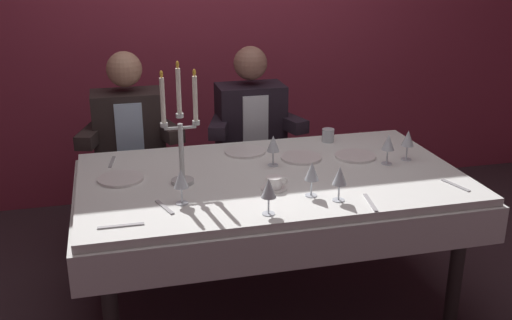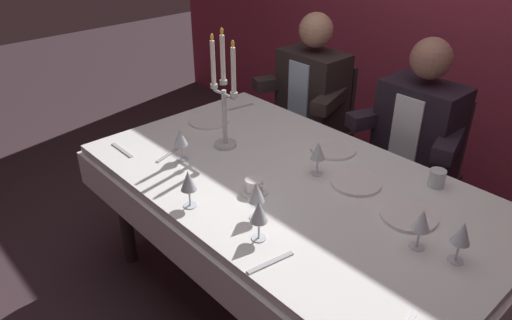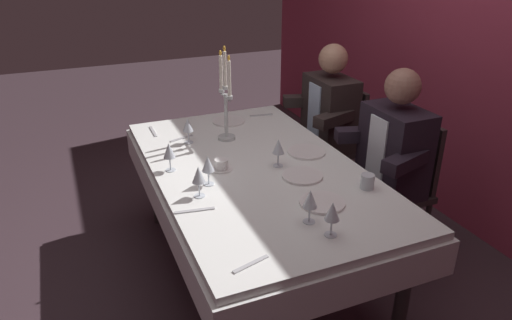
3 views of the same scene
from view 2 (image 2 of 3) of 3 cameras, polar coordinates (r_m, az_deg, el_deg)
The scene contains 22 objects.
ground_plane at distance 2.62m, azimuth 3.59°, elevation -16.29°, with size 12.00×12.00×0.00m, color #3D2C33.
dining_table at distance 2.22m, azimuth 4.08°, elevation -4.96°, with size 1.94×1.14×0.74m.
candelabra at distance 2.33m, azimuth -3.80°, elevation 7.00°, with size 0.19×0.11×0.60m.
dinner_plate_0 at distance 2.70m, azimuth -5.60°, elevation 4.65°, with size 0.22×0.22×0.01m, color white.
dinner_plate_1 at distance 2.16m, azimuth 11.76°, elevation -2.64°, with size 0.22×0.22×0.01m, color white.
dinner_plate_2 at distance 2.42m, azimuth 9.11°, elevation 1.29°, with size 0.23×0.23×0.01m, color white.
dinner_plate_3 at distance 2.00m, azimuth 17.64°, elevation -6.33°, with size 0.22×0.22×0.01m, color white.
wine_glass_0 at distance 2.15m, azimuth 7.36°, elevation 1.03°, with size 0.07×0.07×0.16m.
wine_glass_1 at distance 2.28m, azimuth -8.94°, elevation 2.60°, with size 0.07×0.07×0.16m.
wine_glass_2 at distance 1.93m, azimuth -8.01°, elevation -2.58°, with size 0.07×0.07×0.16m.
wine_glass_3 at distance 1.85m, azimuth 0.03°, elevation -3.93°, with size 0.07×0.07×0.16m.
wine_glass_4 at distance 1.74m, azimuth 0.35°, elevation -6.28°, with size 0.07×0.07×0.16m.
wine_glass_5 at distance 1.79m, azimuth 18.99°, elevation -6.90°, with size 0.07×0.07×0.16m.
wine_glass_6 at distance 1.78m, azimuth 23.22°, elevation -8.03°, with size 0.07×0.07×0.16m.
water_tumbler_0 at distance 2.23m, azimuth 20.64°, elevation -2.03°, with size 0.07×0.07×0.08m, color silver.
coffee_cup_0 at distance 2.05m, azimuth -0.20°, elevation -3.14°, with size 0.13×0.12×0.06m.
knife_0 at distance 2.48m, azimuth -15.58°, elevation 1.13°, with size 0.19×0.02×0.01m, color #B7B7BC.
fork_1 at distance 2.38m, azimuth -10.34°, elevation 0.64°, with size 0.17×0.02×0.01m, color #B7B7BC.
fork_3 at distance 2.88m, azimuth -1.79°, elevation 6.30°, with size 0.17×0.02×0.01m, color #B7B7BC.
knife_4 at distance 1.70m, azimuth 1.75°, elevation -12.03°, with size 0.19×0.02×0.01m, color #B7B7BC.
seated_diner_0 at distance 3.15m, azimuth 6.75°, elevation 8.00°, with size 0.63×0.48×1.24m.
seated_diner_1 at distance 2.75m, azimuth 18.71°, elevation 3.38°, with size 0.63×0.48×1.24m.
Camera 2 is at (1.25, -1.35, 1.86)m, focal length 33.79 mm.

